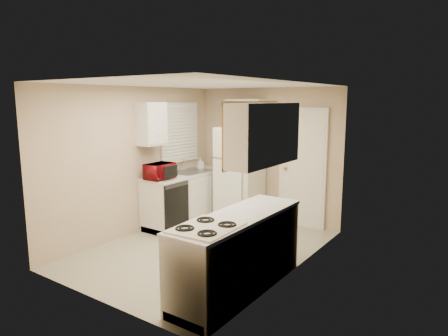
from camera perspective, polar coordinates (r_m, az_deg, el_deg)
The scene contains 19 objects.
floor at distance 6.06m, azimuth -2.75°, elevation -11.45°, with size 3.80×3.80×0.00m, color #BAB699.
ceiling at distance 5.65m, azimuth -2.95°, elevation 11.88°, with size 3.80×3.80×0.00m, color white.
wall_left at distance 6.67m, azimuth -12.43°, elevation 0.98°, with size 3.80×3.80×0.00m, color tan.
wall_right at distance 5.02m, azimuth 9.94°, elevation -1.75°, with size 3.80×3.80×0.00m, color tan.
wall_back at distance 7.31m, azimuth 6.27°, elevation 1.90°, with size 2.80×2.80×0.00m, color tan.
wall_front at distance 4.41m, azimuth -18.09°, elevation -3.65°, with size 2.80×2.80×0.00m, color tan.
left_counter at distance 7.25m, azimuth -5.36°, elevation -4.19°, with size 0.60×1.80×0.90m, color silver.
dishwasher at distance 6.62m, azimuth -6.79°, elevation -5.21°, with size 0.03×0.58×0.72m, color black.
sink at distance 7.28m, azimuth -4.65°, elevation -0.83°, with size 0.54×0.74×0.16m, color gray.
microwave at distance 6.62m, azimuth -9.18°, elevation -0.30°, with size 0.26×0.47×0.31m, color maroon.
soap_bottle at distance 7.54m, azimuth -3.37°, elevation 0.63°, with size 0.09×0.10×0.21m, color silver.
window_blinds at distance 7.35m, azimuth -6.31°, elevation 5.07°, with size 0.10×0.98×1.08m, color silver.
upper_cabinet_left at distance 6.65m, azimuth -10.34°, elevation 6.23°, with size 0.30×0.45×0.70m, color silver.
refrigerator at distance 7.21m, azimuth 2.28°, elevation -0.92°, with size 0.71×0.69×1.71m, color white.
cabinet_over_fridge at distance 7.32m, azimuth 3.04°, elevation 8.23°, with size 0.70×0.30×0.40m, color silver.
interior_door at distance 7.00m, azimuth 11.12°, elevation -0.06°, with size 0.86×0.06×2.08m, color white.
right_counter at distance 4.69m, azimuth 2.04°, elevation -11.98°, with size 0.60×2.00×0.90m, color silver.
stove at distance 4.26m, azimuth -2.50°, elevation -14.73°, with size 0.56×0.69×0.84m, color white.
upper_cabinet_right at distance 4.56m, azimuth 5.78°, elevation 4.83°, with size 0.30×1.20×0.70m, color silver.
Camera 1 is at (3.45, -4.47, 2.18)m, focal length 32.00 mm.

